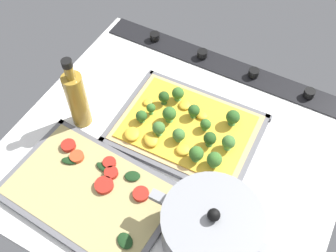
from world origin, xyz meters
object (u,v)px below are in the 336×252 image
Objects in this scene: baking_tray_front at (186,129)px; cooking_pot at (210,230)px; veggie_pizza_back at (91,190)px; baking_tray_back at (90,193)px; oil_bottle at (77,98)px; broccoli_pizza at (186,127)px.

baking_tray_front is 1.33× the size of cooking_pot.
veggie_pizza_back is 1.34× the size of cooking_pot.
baking_tray_back is 1.83× the size of oil_bottle.
veggie_pizza_back reaches higher than baking_tray_back.
oil_bottle is at bearing -17.84° from cooking_pot.
veggie_pizza_back is at bearing 65.67° from broccoli_pizza.
veggie_pizza_back is (10.84, 23.96, -1.00)cm from broccoli_pizza.
baking_tray_front is 26.79cm from oil_bottle.
oil_bottle is (24.02, 8.84, 6.27)cm from broccoli_pizza.
broccoli_pizza is 26.89cm from baking_tray_back.
oil_bottle reaches higher than baking_tray_back.
veggie_pizza_back reaches higher than baking_tray_front.
baking_tray_back is 27.62cm from cooking_pot.
veggie_pizza_back is 1.71× the size of oil_bottle.
cooking_pot is at bearing 126.42° from broccoli_pizza.
cooking_pot is (-16.03, 21.73, 3.61)cm from broccoli_pizza.
oil_bottle reaches higher than baking_tray_front.
baking_tray_front is 28.09cm from cooking_pot.
baking_tray_back is at bearing 80.23° from veggie_pizza_back.
broccoli_pizza is 1.57× the size of oil_bottle.
baking_tray_front is 1.80cm from broccoli_pizza.
oil_bottle reaches higher than cooking_pot.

